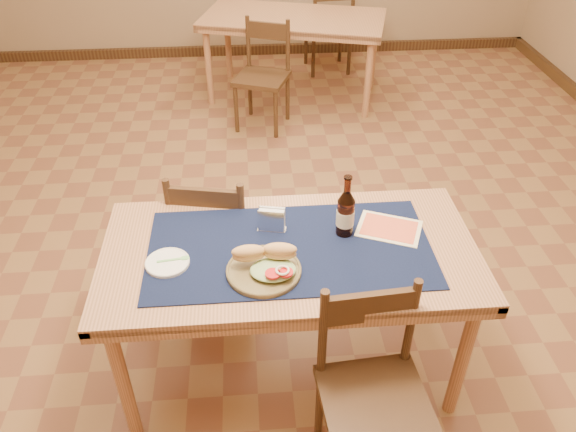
{
  "coord_description": "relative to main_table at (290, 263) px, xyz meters",
  "views": [
    {
      "loc": [
        -0.15,
        -2.62,
        2.29
      ],
      "look_at": [
        0.0,
        -0.7,
        0.85
      ],
      "focal_mm": 35.0,
      "sensor_mm": 36.0,
      "label": 1
    }
  ],
  "objects": [
    {
      "name": "chair_back_far",
      "position": [
        0.71,
        3.74,
        -0.18
      ],
      "size": [
        0.47,
        0.47,
        0.94
      ],
      "color": "#442E18",
      "rests_on": "ground"
    },
    {
      "name": "chair_main_far",
      "position": [
        -0.34,
        0.49,
        -0.21
      ],
      "size": [
        0.48,
        0.48,
        0.88
      ],
      "color": "#442E18",
      "rests_on": "ground"
    },
    {
      "name": "chair_back_near",
      "position": [
        -0.0,
        2.61,
        -0.21
      ],
      "size": [
        0.52,
        0.52,
        0.87
      ],
      "color": "#442E18",
      "rests_on": "ground"
    },
    {
      "name": "napkin_holder",
      "position": [
        -0.07,
        0.13,
        0.14
      ],
      "size": [
        0.13,
        0.07,
        0.11
      ],
      "color": "white",
      "rests_on": "placemat"
    },
    {
      "name": "placemat",
      "position": [
        0.0,
        0.0,
        0.09
      ],
      "size": [
        1.2,
        0.6,
        0.01
      ],
      "primitive_type": "cube",
      "color": "#0F1837",
      "rests_on": "main_table"
    },
    {
      "name": "sandwich_plate",
      "position": [
        -0.11,
        -0.14,
        0.12
      ],
      "size": [
        0.3,
        0.3,
        0.12
      ],
      "color": "brown",
      "rests_on": "placemat"
    },
    {
      "name": "beer_bottle",
      "position": [
        0.25,
        0.08,
        0.2
      ],
      "size": [
        0.08,
        0.08,
        0.29
      ],
      "color": "#451B0C",
      "rests_on": "placemat"
    },
    {
      "name": "menu_card",
      "position": [
        0.45,
        0.1,
        0.09
      ],
      "size": [
        0.33,
        0.29,
        0.01
      ],
      "color": "#FBEEBE",
      "rests_on": "placemat"
    },
    {
      "name": "main_table",
      "position": [
        0.0,
        0.0,
        0.0
      ],
      "size": [
        1.6,
        0.8,
        0.75
      ],
      "color": "tan",
      "rests_on": "ground"
    },
    {
      "name": "side_plate",
      "position": [
        -0.51,
        -0.06,
        0.1
      ],
      "size": [
        0.18,
        0.18,
        0.02
      ],
      "color": "white",
      "rests_on": "placemat"
    },
    {
      "name": "fork",
      "position": [
        -0.47,
        -0.05,
        0.1
      ],
      "size": [
        0.13,
        0.03,
        0.0
      ],
      "color": "#7ED474",
      "rests_on": "side_plate"
    },
    {
      "name": "chair_main_near",
      "position": [
        0.28,
        -0.53,
        -0.21
      ],
      "size": [
        0.44,
        0.44,
        0.88
      ],
      "color": "#442E18",
      "rests_on": "ground"
    },
    {
      "name": "room",
      "position": [
        0.0,
        0.8,
        0.73
      ],
      "size": [
        6.04,
        7.04,
        2.84
      ],
      "color": "olive",
      "rests_on": "ground"
    },
    {
      "name": "back_table",
      "position": [
        0.29,
        3.16,
        0.0
      ],
      "size": [
        1.74,
        1.19,
        0.75
      ],
      "color": "tan",
      "rests_on": "ground"
    },
    {
      "name": "baseboard",
      "position": [
        0.0,
        0.8,
        -0.62
      ],
      "size": [
        6.0,
        7.0,
        0.1
      ],
      "color": "#442E18",
      "rests_on": "ground"
    }
  ]
}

